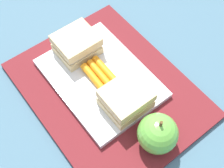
% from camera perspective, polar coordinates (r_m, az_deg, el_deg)
% --- Properties ---
extents(ground_plane, '(2.40, 2.40, 0.00)m').
position_cam_1_polar(ground_plane, '(0.60, -0.73, -1.29)').
color(ground_plane, '#42667A').
extents(lunchbag_mat, '(0.36, 0.28, 0.01)m').
position_cam_1_polar(lunchbag_mat, '(0.59, -0.74, -1.05)').
color(lunchbag_mat, maroon).
rests_on(lunchbag_mat, ground_plane).
extents(food_tray, '(0.23, 0.17, 0.01)m').
position_cam_1_polar(food_tray, '(0.59, -2.21, 1.14)').
color(food_tray, white).
rests_on(food_tray, lunchbag_mat).
extents(sandwich_half_left, '(0.07, 0.08, 0.04)m').
position_cam_1_polar(sandwich_half_left, '(0.61, -6.70, 7.44)').
color(sandwich_half_left, '#DBC189').
rests_on(sandwich_half_left, food_tray).
extents(sandwich_half_right, '(0.07, 0.08, 0.04)m').
position_cam_1_polar(sandwich_half_right, '(0.54, 2.64, -2.80)').
color(sandwich_half_right, '#DBC189').
rests_on(sandwich_half_right, food_tray).
extents(carrot_sticks_bundle, '(0.08, 0.04, 0.02)m').
position_cam_1_polar(carrot_sticks_bundle, '(0.58, -2.24, 1.73)').
color(carrot_sticks_bundle, orange).
rests_on(carrot_sticks_bundle, food_tray).
extents(apple, '(0.07, 0.07, 0.08)m').
position_cam_1_polar(apple, '(0.51, 8.34, -9.48)').
color(apple, '#66B742').
rests_on(apple, lunchbag_mat).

